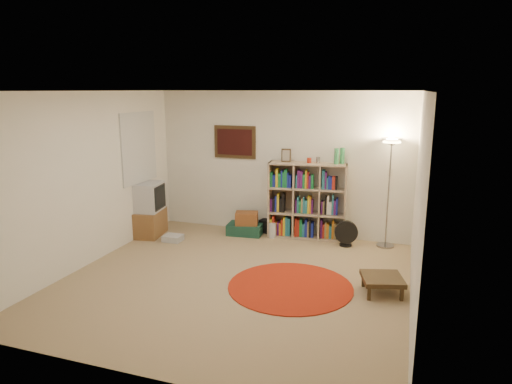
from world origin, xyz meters
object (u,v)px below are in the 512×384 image
Objects in this scene: bookshelf at (306,202)px; side_table at (382,279)px; floor_fan at (346,234)px; suitcase at (245,229)px; floor_lamp at (391,157)px; tv_stand at (148,210)px.

bookshelf is 2.41m from side_table.
floor_fan is (0.74, -0.25, -0.42)m from bookshelf.
floor_lamp is at bearing -1.81° from suitcase.
side_table is (4.05, -1.13, -0.27)m from tv_stand.
side_table is at bearing -24.48° from tv_stand.
bookshelf reaches higher than floor_fan.
suitcase is at bearing 145.22° from side_table.
tv_stand is 1.56× the size of side_table.
suitcase is at bearing -176.76° from floor_lamp.
floor_fan is at bearing -25.09° from bookshelf.
floor_lamp reaches higher than floor_fan.
bookshelf is 1.59m from floor_lamp.
floor_lamp is at bearing 1.28° from tv_stand.
tv_stand reaches higher than suitcase.
floor_lamp reaches higher than side_table.
floor_fan is 0.71× the size of side_table.
side_table is (2.46, -1.71, 0.09)m from suitcase.
bookshelf reaches higher than side_table.
suitcase is at bearing 166.31° from floor_fan.
side_table reaches higher than suitcase.
bookshelf is 2.75m from tv_stand.
side_table is at bearing -39.83° from suitcase.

